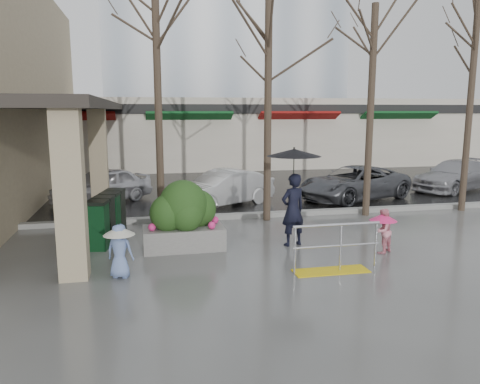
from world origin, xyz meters
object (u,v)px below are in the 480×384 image
object	(u,v)px
tree_west	(157,46)
news_boxes	(107,217)
planter	(184,216)
car_c	(354,183)
child_blue	(120,246)
handrail	(334,254)
tree_east	(475,45)
car_a	(102,186)
woman	(293,188)
child_pink	(383,227)
tree_midwest	(269,44)
car_d	(455,175)
tree_mideast	(373,59)
car_b	(223,188)

from	to	relation	value
tree_west	news_boxes	distance (m)	4.89
planter	car_c	size ratio (longest dim) A/B	0.43
child_blue	planter	size ratio (longest dim) A/B	0.57
handrail	tree_east	size ratio (longest dim) A/B	0.26
child_blue	car_a	size ratio (longest dim) A/B	0.30
woman	child_pink	size ratio (longest dim) A/B	2.32
tree_west	planter	xyz separation A→B (m)	(0.44, -2.51, -4.28)
car_a	news_boxes	bearing A→B (deg)	-28.99
tree_west	tree_east	world-z (taller)	tree_east
tree_midwest	child_blue	world-z (taller)	tree_midwest
tree_west	child_pink	xyz separation A→B (m)	(5.00, -3.81, -4.47)
woman	child_pink	xyz separation A→B (m)	(1.89, -1.03, -0.83)
car_c	car_d	distance (m)	5.20
woman	child_pink	world-z (taller)	woman
woman	child_pink	bearing A→B (deg)	134.33
handrail	planter	size ratio (longest dim) A/B	0.97
tree_east	news_boxes	size ratio (longest dim) A/B	3.27
tree_east	woman	distance (m)	8.40
tree_mideast	child_blue	distance (m)	9.59
car_b	tree_west	bearing A→B (deg)	-71.95
tree_east	woman	size ratio (longest dim) A/B	2.93
car_c	tree_midwest	bearing A→B (deg)	-79.47
child_pink	woman	bearing A→B (deg)	-59.81
car_c	child_blue	bearing A→B (deg)	-72.15
handrail	car_c	bearing A→B (deg)	61.97
tree_east	car_b	xyz separation A→B (m)	(-7.75, 2.42, -4.75)
woman	car_a	size ratio (longest dim) A/B	0.66
tree_west	planter	world-z (taller)	tree_west
planter	car_b	bearing A→B (deg)	69.77
child_blue	car_a	xyz separation A→B (m)	(-0.98, 8.12, -0.03)
tree_west	car_b	distance (m)	5.54
child_pink	car_d	distance (m)	10.47
tree_mideast	child_pink	xyz separation A→B (m)	(-1.50, -3.81, -4.24)
tree_east	planter	world-z (taller)	tree_east
woman	tree_west	bearing A→B (deg)	-58.86
tree_east	car_a	world-z (taller)	tree_east
car_d	tree_midwest	bearing A→B (deg)	-92.27
tree_mideast	woman	distance (m)	5.55
child_pink	news_boxes	bearing A→B (deg)	-52.23
car_b	planter	bearing A→B (deg)	-49.21
news_boxes	planter	bearing A→B (deg)	-20.42
tree_east	car_b	size ratio (longest dim) A/B	1.88
tree_east	planter	xyz separation A→B (m)	(-9.56, -2.51, -4.57)
child_pink	car_b	bearing A→B (deg)	-97.40
woman	car_b	xyz separation A→B (m)	(-0.86, 5.19, -0.82)
child_pink	car_d	world-z (taller)	car_d
tree_midwest	tree_east	distance (m)	6.80
woman	planter	world-z (taller)	woman
handrail	news_boxes	distance (m)	5.92
planter	tree_mideast	bearing A→B (deg)	22.45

